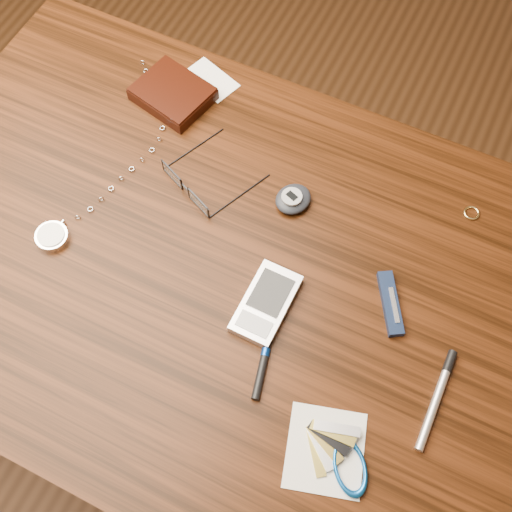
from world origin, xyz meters
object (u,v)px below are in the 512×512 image
object	(u,v)px
pda_phone	(266,303)
silver_pen	(439,392)
pedometer	(293,199)
desk	(213,289)
pocket_knife	(390,303)
eyeglasses	(189,186)
notepad_keys	(337,456)
pocket_watch	(59,229)
wallet_and_card	(174,93)

from	to	relation	value
pda_phone	silver_pen	distance (m)	0.25
pedometer	silver_pen	xyz separation A→B (m)	(0.29, -0.18, -0.00)
desk	pocket_knife	size ratio (longest dim) A/B	11.06
eyeglasses	notepad_keys	size ratio (longest dim) A/B	1.13
desk	pocket_knife	xyz separation A→B (m)	(0.26, 0.05, 0.11)
eyeglasses	pedometer	xyz separation A→B (m)	(0.15, 0.05, -0.00)
pocket_watch	pda_phone	distance (m)	0.32
pda_phone	pedometer	bearing A→B (deg)	101.88
desk	pocket_knife	distance (m)	0.28
pedometer	pocket_watch	bearing A→B (deg)	-146.17
wallet_and_card	desk	bearing A→B (deg)	-51.64
wallet_and_card	silver_pen	bearing A→B (deg)	-26.97
pedometer	pocket_knife	xyz separation A→B (m)	(0.19, -0.09, -0.00)
eyeglasses	pocket_watch	size ratio (longest dim) A/B	0.42
wallet_and_card	pda_phone	distance (m)	0.39
wallet_and_card	eyeglasses	world-z (taller)	same
eyeglasses	pedometer	bearing A→B (deg)	18.05
pocket_watch	pedometer	distance (m)	0.34
eyeglasses	pedometer	distance (m)	0.16
wallet_and_card	pda_phone	bearing A→B (deg)	-42.24
eyeglasses	wallet_and_card	bearing A→B (deg)	126.39
pedometer	silver_pen	distance (m)	0.34
desk	silver_pen	size ratio (longest dim) A/B	7.15
notepad_keys	pocket_knife	size ratio (longest dim) A/B	1.50
desk	notepad_keys	bearing A→B (deg)	-32.51
pocket_watch	pedometer	bearing A→B (deg)	33.83
pocket_watch	pda_phone	size ratio (longest dim) A/B	3.26
pocket_knife	silver_pen	world-z (taller)	pocket_knife
eyeglasses	notepad_keys	bearing A→B (deg)	-36.97
pocket_watch	pocket_knife	world-z (taller)	same
pocket_knife	pocket_watch	bearing A→B (deg)	-168.12
eyeglasses	pda_phone	distance (m)	0.22
pda_phone	silver_pen	bearing A→B (deg)	-2.86
eyeglasses	silver_pen	xyz separation A→B (m)	(0.44, -0.13, -0.01)
desk	pda_phone	distance (m)	0.15
wallet_and_card	pda_phone	world-z (taller)	wallet_and_card
wallet_and_card	pocket_knife	size ratio (longest dim) A/B	1.76
eyeglasses	silver_pen	bearing A→B (deg)	-16.77
pedometer	desk	bearing A→B (deg)	-116.05
wallet_and_card	pocket_watch	bearing A→B (deg)	-96.27
desk	notepad_keys	world-z (taller)	notepad_keys
pda_phone	pocket_knife	bearing A→B (deg)	26.06
pocket_watch	silver_pen	size ratio (longest dim) A/B	2.65
desk	pocket_watch	bearing A→B (deg)	-166.49
pocket_watch	notepad_keys	size ratio (longest dim) A/B	2.72
pedometer	pocket_knife	size ratio (longest dim) A/B	0.77
wallet_and_card	pda_phone	size ratio (longest dim) A/B	1.40
notepad_keys	silver_pen	bearing A→B (deg)	56.55
eyeglasses	pocket_watch	world-z (taller)	eyeglasses
desk	silver_pen	world-z (taller)	silver_pen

